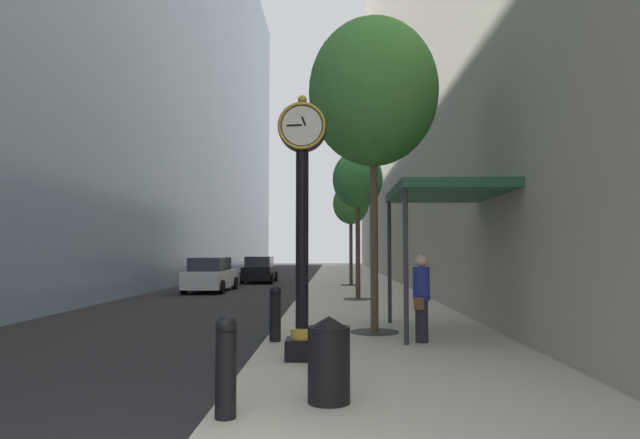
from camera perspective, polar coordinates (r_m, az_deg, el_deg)
name	(u,v)px	position (r m, az deg, el deg)	size (l,w,h in m)	color
ground_plane	(308,287)	(30.47, -1.29, -6.99)	(110.00, 110.00, 0.00)	#262628
sidewalk_right	(353,282)	(33.45, 3.43, -6.53)	(5.19, 80.00, 0.14)	beige
building_block_left	(123,29)	(38.49, -19.80, 18.09)	(9.00, 80.00, 31.74)	#758EA8
building_block_right	(467,43)	(36.69, 15.03, 17.33)	(9.00, 80.00, 29.63)	#A89E89
street_clock	(302,213)	(9.46, -1.87, 0.72)	(0.84, 0.55, 4.56)	black
bollard_nearest	(226,364)	(6.39, -9.75, -14.56)	(0.25, 0.25, 1.14)	black
bollard_third	(275,312)	(11.42, -4.68, -9.55)	(0.25, 0.25, 1.14)	black
street_tree_near	(373,93)	(13.13, 5.56, 12.96)	(3.00, 3.00, 7.26)	#333335
street_tree_mid_near	(358,181)	(21.17, 3.93, 4.05)	(1.92, 1.92, 5.70)	#333335
street_tree_mid_far	(351,205)	(29.51, 3.22, 1.56)	(1.92, 1.92, 5.47)	#333335
trash_bin	(329,358)	(6.92, 0.92, -14.20)	(0.53, 0.53, 1.05)	black
pedestrian_walking	(421,295)	(11.41, 10.49, -7.76)	(0.44, 0.52, 1.78)	#23232D
storefront_awning	(443,194)	(12.88, 12.70, 2.59)	(2.40, 3.60, 3.30)	#235138
car_white_near	(211,275)	(27.23, -11.28, -5.68)	(2.01, 4.68, 1.65)	silver
car_black_mid	(260,270)	(34.37, -6.28, -5.23)	(1.99, 4.39, 1.62)	black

